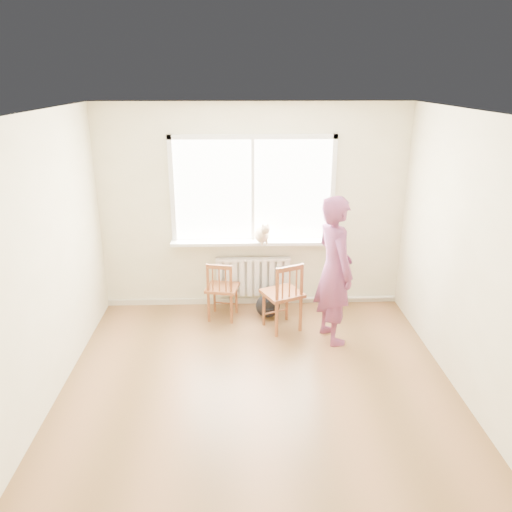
{
  "coord_description": "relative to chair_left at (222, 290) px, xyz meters",
  "views": [
    {
      "loc": [
        -0.17,
        -4.08,
        3.0
      ],
      "look_at": [
        0.01,
        1.2,
        1.08
      ],
      "focal_mm": 35.0,
      "sensor_mm": 36.0,
      "label": 1
    }
  ],
  "objects": [
    {
      "name": "floor",
      "position": [
        0.42,
        -1.78,
        -0.4
      ],
      "size": [
        4.5,
        4.5,
        0.0
      ],
      "primitive_type": "plane",
      "color": "#90603B",
      "rests_on": "ground"
    },
    {
      "name": "ceiling",
      "position": [
        0.42,
        -1.78,
        2.3
      ],
      "size": [
        4.5,
        4.5,
        0.0
      ],
      "primitive_type": "plane",
      "rotation": [
        3.14,
        0.0,
        0.0
      ],
      "color": "white",
      "rests_on": "back_wall"
    },
    {
      "name": "back_wall",
      "position": [
        0.42,
        0.47,
        0.95
      ],
      "size": [
        4.0,
        0.01,
        2.7
      ],
      "primitive_type": "cube",
      "color": "beige",
      "rests_on": "ground"
    },
    {
      "name": "window",
      "position": [
        0.42,
        0.44,
        1.26
      ],
      "size": [
        2.12,
        0.05,
        1.42
      ],
      "color": "white",
      "rests_on": "back_wall"
    },
    {
      "name": "windowsill",
      "position": [
        0.42,
        0.36,
        0.53
      ],
      "size": [
        2.15,
        0.22,
        0.04
      ],
      "primitive_type": "cube",
      "color": "white",
      "rests_on": "back_wall"
    },
    {
      "name": "radiator",
      "position": [
        0.42,
        0.38,
        0.04
      ],
      "size": [
        1.0,
        0.12,
        0.55
      ],
      "color": "white",
      "rests_on": "back_wall"
    },
    {
      "name": "heating_pipe",
      "position": [
        1.67,
        0.41,
        -0.32
      ],
      "size": [
        1.4,
        0.04,
        0.04
      ],
      "primitive_type": "cylinder",
      "rotation": [
        0.0,
        1.57,
        0.0
      ],
      "color": "silver",
      "rests_on": "back_wall"
    },
    {
      "name": "baseboard",
      "position": [
        0.42,
        0.45,
        -0.36
      ],
      "size": [
        4.0,
        0.03,
        0.08
      ],
      "primitive_type": "cube",
      "color": "beige",
      "rests_on": "ground"
    },
    {
      "name": "chair_left",
      "position": [
        0.0,
        0.0,
        0.0
      ],
      "size": [
        0.46,
        0.44,
        0.79
      ],
      "rotation": [
        0.0,
        0.0,
        2.93
      ],
      "color": "brown",
      "rests_on": "floor"
    },
    {
      "name": "chair_right",
      "position": [
        0.78,
        -0.32,
        0.05
      ],
      "size": [
        0.58,
        0.57,
        0.89
      ],
      "rotation": [
        0.0,
        0.0,
        3.57
      ],
      "color": "brown",
      "rests_on": "floor"
    },
    {
      "name": "person",
      "position": [
        1.33,
        -0.55,
        0.48
      ],
      "size": [
        0.59,
        0.74,
        1.76
      ],
      "primitive_type": "imported",
      "rotation": [
        0.0,
        0.0,
        1.86
      ],
      "color": "#C64263",
      "rests_on": "floor"
    },
    {
      "name": "cat",
      "position": [
        0.53,
        0.27,
        0.67
      ],
      "size": [
        0.26,
        0.43,
        0.3
      ],
      "rotation": [
        0.0,
        0.0,
        0.27
      ],
      "color": "beige",
      "rests_on": "windowsill"
    },
    {
      "name": "backpack",
      "position": [
        0.6,
        0.03,
        -0.24
      ],
      "size": [
        0.37,
        0.31,
        0.32
      ],
      "primitive_type": "ellipsoid",
      "rotation": [
        0.0,
        0.0,
        -0.25
      ],
      "color": "black",
      "rests_on": "floor"
    }
  ]
}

